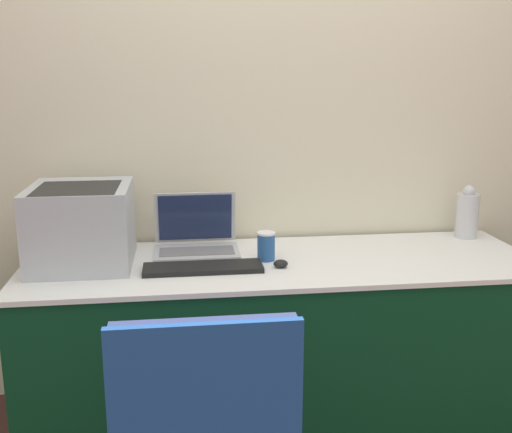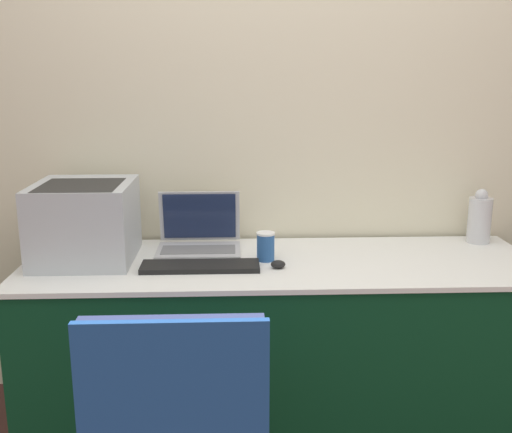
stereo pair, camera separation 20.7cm
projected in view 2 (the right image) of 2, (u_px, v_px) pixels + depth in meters
wall_back at (276, 115)px, 2.71m from camera, size 8.00×0.05×2.60m
table at (281, 342)px, 2.55m from camera, size 2.11×0.69×0.73m
printer at (85, 219)px, 2.44m from camera, size 0.39×0.42×0.32m
laptop_left at (199, 238)px, 2.60m from camera, size 0.36×0.27×0.25m
external_keyboard at (200, 266)px, 2.36m from camera, size 0.47×0.14×0.02m
coffee_cup at (266, 246)px, 2.45m from camera, size 0.08×0.08×0.12m
mouse at (278, 264)px, 2.36m from camera, size 0.06×0.05×0.03m
metal_pitcher at (480, 218)px, 2.71m from camera, size 0.10×0.10×0.25m
chair at (178, 412)px, 1.68m from camera, size 0.50×0.48×0.88m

